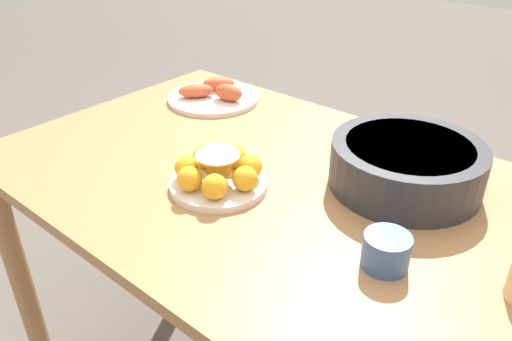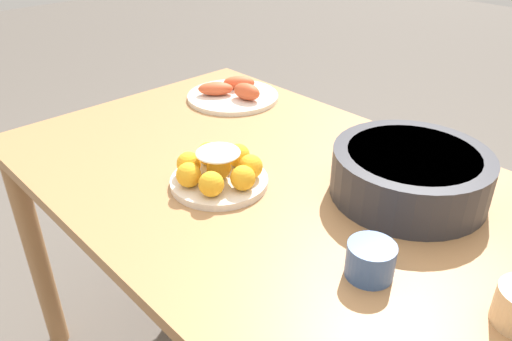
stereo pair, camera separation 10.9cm
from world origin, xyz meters
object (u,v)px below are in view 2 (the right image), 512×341
at_px(cake_plate, 219,171).
at_px(cup_near, 370,260).
at_px(dining_table, 291,223).
at_px(seafood_platter, 233,93).
at_px(serving_bowl, 410,173).

xyz_separation_m(cake_plate, cup_near, (0.41, -0.00, -0.00)).
distance_m(dining_table, seafood_platter, 0.56).
bearing_deg(cup_near, cake_plate, 179.81).
bearing_deg(seafood_platter, cake_plate, -44.34).
xyz_separation_m(cake_plate, serving_bowl, (0.31, 0.27, 0.02)).
bearing_deg(cake_plate, serving_bowl, 40.85).
bearing_deg(serving_bowl, cup_near, -70.52).
height_order(cake_plate, cup_near, cake_plate).
height_order(cake_plate, seafood_platter, cake_plate).
xyz_separation_m(seafood_platter, cup_near, (0.77, -0.36, 0.01)).
bearing_deg(seafood_platter, cup_near, -24.99).
xyz_separation_m(dining_table, seafood_platter, (-0.49, 0.25, 0.11)).
height_order(dining_table, seafood_platter, seafood_platter).
distance_m(seafood_platter, cup_near, 0.85).
relative_size(cake_plate, serving_bowl, 0.66).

